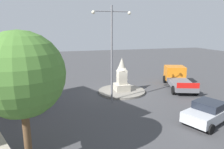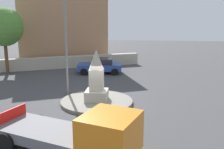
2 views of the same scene
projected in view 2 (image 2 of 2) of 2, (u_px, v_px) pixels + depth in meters
The scene contains 9 objects.
ground_plane at pixel (97, 103), 17.61m from camera, with size 80.00×80.00×0.00m, color #424244.
traffic_island at pixel (97, 102), 17.59m from camera, with size 4.63×4.63×0.19m, color gray.
monument at pixel (96, 79), 17.26m from camera, with size 1.39×1.39×3.27m.
streetlamp at pixel (65, 26), 18.43m from camera, with size 3.25×0.28×8.00m.
car_blue_approaching at pixel (100, 66), 26.01m from camera, with size 2.33×4.26×1.45m.
truck_orange_near_island at pixel (82, 134), 10.96m from camera, with size 4.05×6.51×1.99m.
stone_boundary_wall at pixel (68, 62), 28.58m from camera, with size 15.51×0.70×1.21m, color #B2AA99.
corner_building at pixel (60, 21), 32.60m from camera, with size 9.70×7.61×9.27m, color #A87A56.
tree_near_wall at pixel (4, 27), 25.06m from camera, with size 3.56×3.56×6.18m.
Camera 2 is at (16.55, 2.72, 5.76)m, focal length 43.76 mm.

